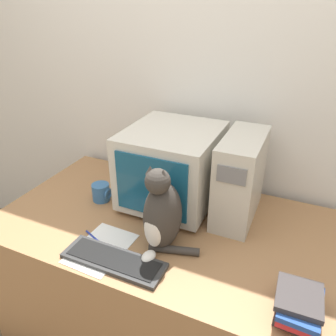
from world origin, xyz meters
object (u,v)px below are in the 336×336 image
keyboard (114,260)px  mug (101,192)px  computer_tower (240,178)px  cat (162,215)px  book_stack (299,305)px  pen (96,239)px  crt_monitor (172,166)px

keyboard → mug: size_ratio=4.42×
computer_tower → cat: (-0.24, -0.37, -0.04)m
keyboard → book_stack: 0.71m
computer_tower → pen: size_ratio=2.76×
pen → keyboard: bearing=-29.8°
cat → pen: size_ratio=2.63×
keyboard → mug: 0.49m
keyboard → mug: mug is taller
pen → mug: 0.33m
crt_monitor → computer_tower: computer_tower is taller
keyboard → book_stack: (0.71, 0.04, 0.04)m
book_stack → computer_tower: bearing=123.2°
keyboard → pen: keyboard is taller
pen → computer_tower: bearing=41.0°
crt_monitor → mug: size_ratio=4.90×
keyboard → cat: cat is taller
cat → mug: cat is taller
crt_monitor → book_stack: crt_monitor is taller
pen → crt_monitor: bearing=67.3°
pen → mug: mug is taller
crt_monitor → pen: 0.51m
pen → mug: (-0.16, 0.29, 0.04)m
book_stack → pen: bearing=176.7°
cat → book_stack: cat is taller
computer_tower → book_stack: computer_tower is taller
book_stack → keyboard: bearing=-177.1°
keyboard → book_stack: size_ratio=2.05×
mug → computer_tower: bearing=13.7°
crt_monitor → computer_tower: bearing=3.5°
crt_monitor → cat: crt_monitor is taller
cat → book_stack: (0.57, -0.13, -0.12)m
keyboard → mug: (-0.31, 0.37, 0.04)m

